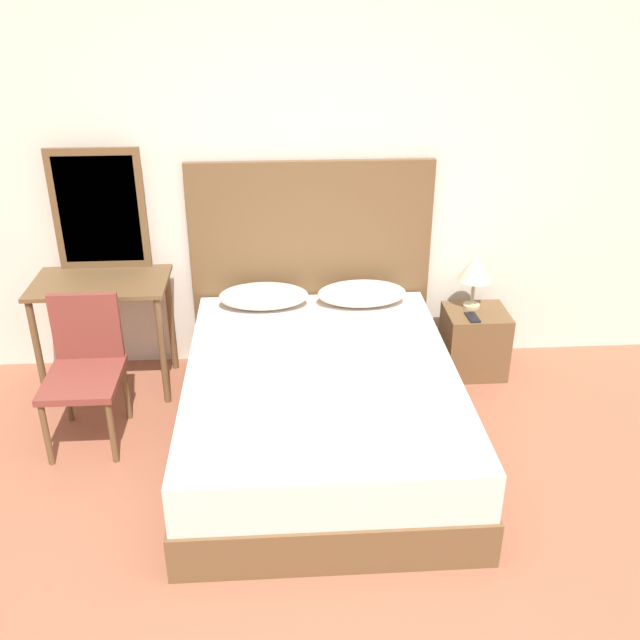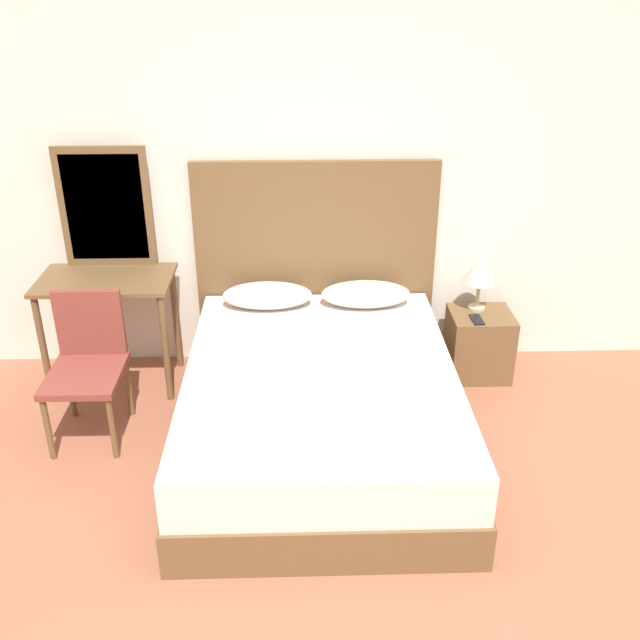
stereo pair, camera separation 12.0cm
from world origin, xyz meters
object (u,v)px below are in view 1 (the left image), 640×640
phone_on_bed (323,383)px  chair (85,362)px  vanity_desk (103,302)px  phone_on_nightstand (472,317)px  bed (321,408)px  nightstand (474,341)px  table_lamp (475,269)px

phone_on_bed → chair: 1.42m
phone_on_bed → vanity_desk: (-1.34, 0.93, 0.10)m
chair → vanity_desk: bearing=88.5°
phone_on_nightstand → chair: 2.46m
bed → chair: 1.40m
vanity_desk → chair: bearing=-91.5°
phone_on_bed → phone_on_nightstand: phone_on_bed is taller
phone_on_bed → nightstand: 1.51m
chair → phone_on_bed: bearing=-16.4°
vanity_desk → bed: bearing=-29.2°
phone_on_nightstand → phone_on_bed: bearing=-140.2°
phone_on_nightstand → vanity_desk: 2.40m
table_lamp → nightstand: bearing=-74.0°
phone_on_bed → table_lamp: (1.09, 1.05, 0.21)m
nightstand → vanity_desk: 2.49m
bed → vanity_desk: (-1.35, 0.75, 0.37)m
table_lamp → bed: bearing=-141.2°
phone_on_bed → nightstand: bearing=41.2°
vanity_desk → phone_on_bed: bearing=-34.6°
bed → table_lamp: (1.09, 0.87, 0.48)m
bed → nightstand: 1.36m
phone_on_bed → table_lamp: table_lamp is taller
bed → chair: bearing=170.6°
phone_on_nightstand → chair: size_ratio=0.18×
table_lamp → phone_on_nightstand: size_ratio=2.48×
bed → phone_on_nightstand: size_ratio=13.36×
chair → phone_on_nightstand: bearing=11.2°
phone_on_bed → phone_on_nightstand: size_ratio=1.08×
nightstand → phone_on_nightstand: 0.26m
phone_on_bed → nightstand: size_ratio=0.36×
nightstand → bed: bearing=-144.3°
phone_on_nightstand → nightstand: bearing=58.5°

